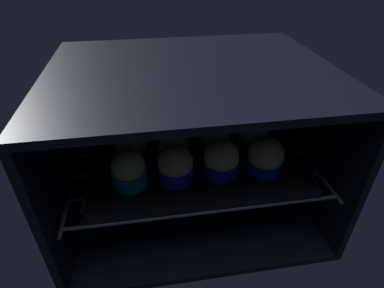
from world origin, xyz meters
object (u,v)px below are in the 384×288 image
(muffin_row1_col3, at_px, (252,134))
(muffin_row2_col2, at_px, (205,119))
(muffin_row2_col1, at_px, (167,120))
(muffin_row2_col0, at_px, (129,123))
(muffin_row2_col3, at_px, (240,115))
(muffin_row0_col0, at_px, (129,170))
(muffin_row0_col1, at_px, (176,165))
(muffin_row1_col0, at_px, (131,144))
(baking_tray, at_px, (192,153))
(muffin_row0_col3, at_px, (265,157))
(muffin_row1_col1, at_px, (173,141))
(muffin_row0_col2, at_px, (221,160))
(muffin_row1_col2, at_px, (214,137))

(muffin_row1_col3, distance_m, muffin_row2_col2, 0.13)
(muffin_row2_col1, bearing_deg, muffin_row1_col3, -25.83)
(muffin_row2_col0, relative_size, muffin_row2_col3, 1.02)
(muffin_row0_col0, distance_m, muffin_row0_col1, 0.09)
(muffin_row0_col1, xyz_separation_m, muffin_row1_col0, (-0.09, 0.09, -0.00))
(baking_tray, distance_m, muffin_row2_col3, 0.18)
(muffin_row1_col0, height_order, muffin_row1_col3, muffin_row1_col0)
(muffin_row0_col3, bearing_deg, muffin_row1_col0, 161.61)
(muffin_row1_col0, xyz_separation_m, muffin_row2_col3, (0.29, 0.10, -0.00))
(muffin_row1_col0, relative_size, muffin_row1_col1, 1.06)
(muffin_row0_col0, xyz_separation_m, muffin_row2_col3, (0.29, 0.19, -0.00))
(muffin_row1_col1, height_order, muffin_row2_col1, muffin_row2_col1)
(muffin_row0_col1, height_order, muffin_row1_col3, muffin_row0_col1)
(muffin_row0_col1, bearing_deg, muffin_row2_col0, 117.04)
(muffin_row2_col0, relative_size, muffin_row2_col2, 1.05)
(muffin_row1_col0, bearing_deg, muffin_row1_col3, 0.67)
(muffin_row0_col3, distance_m, muffin_row1_col1, 0.21)
(muffin_row2_col3, bearing_deg, muffin_row1_col1, -153.49)
(muffin_row0_col2, height_order, muffin_row1_col0, muffin_row0_col2)
(baking_tray, bearing_deg, muffin_row2_col3, 33.03)
(muffin_row1_col2, bearing_deg, muffin_row0_col0, -154.35)
(muffin_row0_col1, bearing_deg, muffin_row0_col2, 1.92)
(baking_tray, relative_size, muffin_row1_col0, 5.81)
(muffin_row0_col3, distance_m, muffin_row1_col0, 0.30)
(muffin_row0_col1, xyz_separation_m, muffin_row2_col0, (-0.10, 0.19, -0.00))
(muffin_row2_col2, bearing_deg, muffin_row2_col0, 179.90)
(baking_tray, height_order, muffin_row1_col1, muffin_row1_col1)
(muffin_row0_col0, xyz_separation_m, muffin_row0_col1, (0.09, -0.00, 0.00))
(muffin_row0_col3, height_order, muffin_row1_col1, muffin_row0_col3)
(muffin_row2_col1, height_order, muffin_row2_col2, muffin_row2_col1)
(muffin_row2_col2, bearing_deg, muffin_row0_col0, -135.93)
(baking_tray, xyz_separation_m, muffin_row2_col1, (-0.05, 0.10, 0.04))
(muffin_row0_col2, height_order, muffin_row2_col3, muffin_row0_col2)
(baking_tray, distance_m, muffin_row2_col1, 0.12)
(muffin_row2_col1, bearing_deg, muffin_row0_col2, -62.46)
(muffin_row0_col0, xyz_separation_m, muffin_row1_col1, (0.10, 0.09, -0.00))
(muffin_row1_col1, height_order, muffin_row1_col2, muffin_row1_col2)
(muffin_row0_col1, xyz_separation_m, muffin_row0_col2, (0.10, 0.00, 0.00))
(muffin_row1_col0, relative_size, muffin_row2_col3, 1.02)
(muffin_row0_col0, bearing_deg, muffin_row1_col0, 87.92)
(muffin_row0_col0, relative_size, muffin_row0_col1, 1.00)
(baking_tray, distance_m, muffin_row2_col2, 0.11)
(muffin_row0_col0, xyz_separation_m, muffin_row1_col2, (0.20, 0.09, 0.00))
(muffin_row0_col3, bearing_deg, muffin_row2_col2, 115.75)
(muffin_row2_col0, bearing_deg, muffin_row0_col3, -33.55)
(baking_tray, xyz_separation_m, muffin_row1_col3, (0.15, 0.00, 0.04))
(muffin_row0_col2, bearing_deg, muffin_row1_col0, 154.77)
(muffin_row0_col2, distance_m, muffin_row2_col1, 0.21)
(muffin_row0_col2, xyz_separation_m, muffin_row1_col3, (0.10, 0.09, -0.00))
(muffin_row1_col2, bearing_deg, muffin_row2_col0, 154.36)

